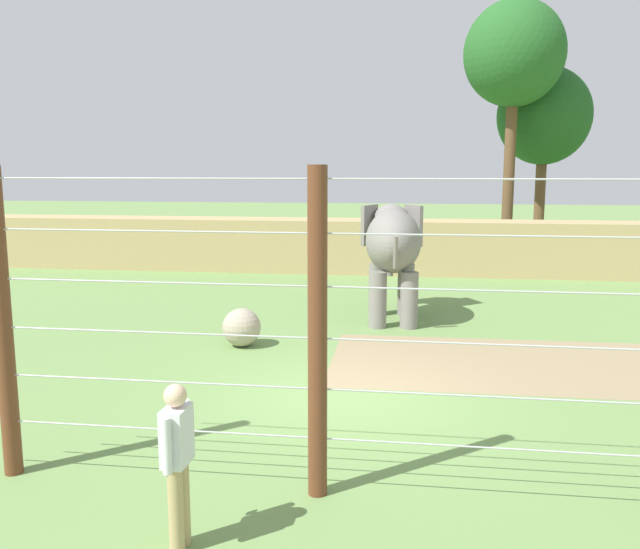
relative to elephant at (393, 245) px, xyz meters
The scene contains 9 objects.
ground_plane 6.10m from the elephant, 95.33° to the right, with size 120.00×120.00×0.00m, color #6B8E4C.
dirt_patch 4.66m from the elephant, 55.66° to the right, with size 6.89×3.66×0.01m, color #937F5B.
embankment_wall 7.45m from the elephant, 94.18° to the left, with size 36.00×1.80×1.87m, color tan.
elephant is the anchor object (origin of this frame).
enrichment_ball 4.50m from the elephant, 134.95° to the right, with size 0.80×0.80×0.80m, color tan.
cable_fence 9.09m from the elephant, 93.41° to the right, with size 8.50×0.22×3.72m.
zookeeper 10.53m from the elephant, 99.41° to the right, with size 0.23×0.58×1.67m.
tree_far_left 13.61m from the elephant, 69.60° to the left, with size 3.89×3.89×10.13m.
tree_left_of_centre 15.25m from the elephant, 66.56° to the left, with size 3.89×3.89×7.91m.
Camera 1 is at (1.01, -10.28, 3.68)m, focal length 37.11 mm.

